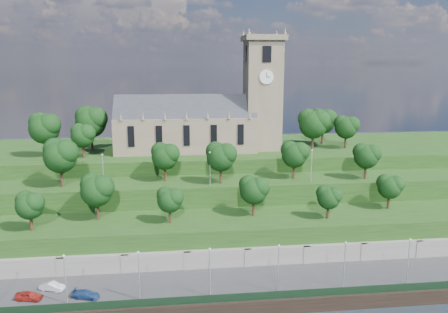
{
  "coord_description": "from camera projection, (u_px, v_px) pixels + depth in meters",
  "views": [
    {
      "loc": [
        -6.47,
        -54.94,
        34.96
      ],
      "look_at": [
        3.15,
        30.0,
        16.69
      ],
      "focal_mm": 35.0,
      "sensor_mm": 36.0,
      "label": 1
    }
  ],
  "objects": [
    {
      "name": "retaining_wall",
      "position": [
        217.0,
        263.0,
        72.51
      ],
      "size": [
        160.0,
        2.1,
        5.0
      ],
      "color": "slate",
      "rests_on": "ground"
    },
    {
      "name": "lamp_posts_promenade",
      "position": [
        210.0,
        268.0,
        62.29
      ],
      "size": [
        60.36,
        0.36,
        7.44
      ],
      "color": "#B2B2B7",
      "rests_on": "promenade"
    },
    {
      "name": "trees_lower",
      "position": [
        198.0,
        192.0,
        76.31
      ],
      "size": [
        68.63,
        9.02,
        8.31
      ],
      "color": "#321D13",
      "rests_on": "embankment_lower"
    },
    {
      "name": "quay_wall",
      "position": [
        226.0,
        310.0,
        61.12
      ],
      "size": [
        160.0,
        0.5,
        2.2
      ],
      "primitive_type": "cube",
      "color": "black",
      "rests_on": "ground"
    },
    {
      "name": "fence",
      "position": [
        225.0,
        298.0,
        61.44
      ],
      "size": [
        160.0,
        0.1,
        1.2
      ],
      "primitive_type": "cube",
      "color": "black",
      "rests_on": "promenade"
    },
    {
      "name": "trees_upper",
      "position": [
        200.0,
        154.0,
        84.91
      ],
      "size": [
        65.71,
        8.34,
        9.28
      ],
      "color": "#321D13",
      "rests_on": "embankment_upper"
    },
    {
      "name": "promenade",
      "position": [
        221.0,
        289.0,
        67.02
      ],
      "size": [
        160.0,
        12.0,
        2.0
      ],
      "primitive_type": "cube",
      "color": "#2D2D30",
      "rests_on": "ground"
    },
    {
      "name": "church",
      "position": [
        206.0,
        118.0,
        101.46
      ],
      "size": [
        38.6,
        12.35,
        27.6
      ],
      "color": "#6B5D4B",
      "rests_on": "hilltop"
    },
    {
      "name": "hilltop",
      "position": [
        202.0,
        176.0,
        108.42
      ],
      "size": [
        160.0,
        32.0,
        15.0
      ],
      "primitive_type": "cube",
      "color": "#1A3A13",
      "rests_on": "ground"
    },
    {
      "name": "embankment_lower",
      "position": [
        214.0,
        240.0,
        78.05
      ],
      "size": [
        160.0,
        12.0,
        8.0
      ],
      "primitive_type": "cube",
      "color": "#1A3A13",
      "rests_on": "ground"
    },
    {
      "name": "car_right",
      "position": [
        86.0,
        294.0,
        62.47
      ],
      "size": [
        4.24,
        2.72,
        1.14
      ],
      "primitive_type": "imported",
      "rotation": [
        0.0,
        0.0,
        1.26
      ],
      "color": "navy",
      "rests_on": "promenade"
    },
    {
      "name": "trees_hilltop",
      "position": [
        195.0,
        124.0,
        100.23
      ],
      "size": [
        74.98,
        15.5,
        10.42
      ],
      "color": "#321D13",
      "rests_on": "hilltop"
    },
    {
      "name": "car_middle",
      "position": [
        52.0,
        286.0,
        64.63
      ],
      "size": [
        3.95,
        2.44,
        1.23
      ],
      "primitive_type": "imported",
      "rotation": [
        0.0,
        0.0,
        1.24
      ],
      "color": "#A8A9AD",
      "rests_on": "promenade"
    },
    {
      "name": "embankment_upper",
      "position": [
        209.0,
        209.0,
        88.33
      ],
      "size": [
        160.0,
        10.0,
        12.0
      ],
      "primitive_type": "cube",
      "color": "#1A3A13",
      "rests_on": "ground"
    },
    {
      "name": "car_left",
      "position": [
        29.0,
        296.0,
        61.94
      ],
      "size": [
        4.0,
        2.25,
        1.29
      ],
      "primitive_type": "imported",
      "rotation": [
        0.0,
        0.0,
        1.37
      ],
      "color": "maroon",
      "rests_on": "promenade"
    },
    {
      "name": "lamp_posts_upper",
      "position": [
        210.0,
        165.0,
        83.35
      ],
      "size": [
        40.36,
        0.36,
        6.58
      ],
      "color": "#B2B2B7",
      "rests_on": "embankment_upper"
    }
  ]
}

